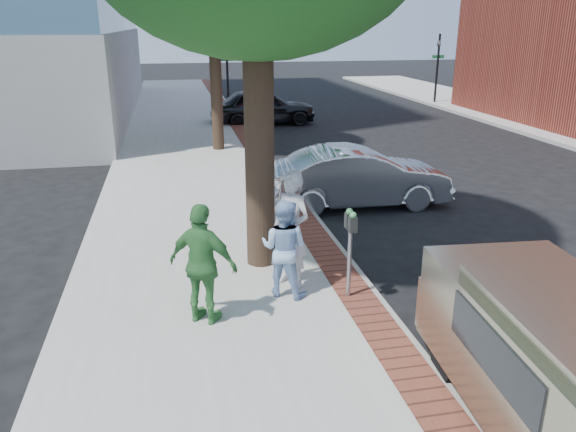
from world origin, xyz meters
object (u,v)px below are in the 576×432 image
object	(u,v)px
person_green	(203,265)
van	(571,373)
person_gray	(291,230)
sedan_silver	(358,177)
bg_car	(263,106)
parking_meter	(350,235)
person_officer	(284,248)

from	to	relation	value
person_green	van	world-z (taller)	person_green
person_gray	sedan_silver	size ratio (longest dim) A/B	0.44
person_gray	bg_car	size ratio (longest dim) A/B	0.42
bg_car	parking_meter	bearing A→B (deg)	174.85
parking_meter	person_green	world-z (taller)	person_green
van	person_officer	bearing A→B (deg)	124.73
parking_meter	person_officer	xyz separation A→B (m)	(-1.00, 0.31, -0.25)
parking_meter	sedan_silver	xyz separation A→B (m)	(1.82, 4.97, -0.47)
person_officer	bg_car	xyz separation A→B (m)	(2.44, 17.01, -0.16)
person_gray	person_green	size ratio (longest dim) A/B	1.08
person_officer	person_green	size ratio (longest dim) A/B	0.88
sedan_silver	person_officer	bearing A→B (deg)	150.37
person_gray	person_officer	xyz separation A→B (m)	(-0.18, -0.30, -0.18)
parking_meter	person_gray	distance (m)	1.02
van	bg_car	bearing A→B (deg)	94.08
person_officer	van	bearing A→B (deg)	152.25
person_gray	bg_car	bearing A→B (deg)	136.16
person_gray	person_green	distance (m)	1.77
bg_car	van	xyz separation A→B (m)	(-0.19, -20.89, 0.14)
parking_meter	van	xyz separation A→B (m)	(1.25, -3.57, -0.27)
parking_meter	person_green	bearing A→B (deg)	-171.94
parking_meter	sedan_silver	bearing A→B (deg)	69.94
person_officer	sedan_silver	world-z (taller)	person_officer
person_officer	bg_car	world-z (taller)	person_officer
sedan_silver	van	distance (m)	8.56
person_gray	sedan_silver	xyz separation A→B (m)	(2.63, 4.36, -0.40)
sedan_silver	van	size ratio (longest dim) A/B	0.95
person_gray	van	bearing A→B (deg)	-9.81
parking_meter	sedan_silver	size ratio (longest dim) A/B	0.33
parking_meter	van	distance (m)	3.79
person_green	van	size ratio (longest dim) A/B	0.39
person_green	van	distance (m)	4.82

